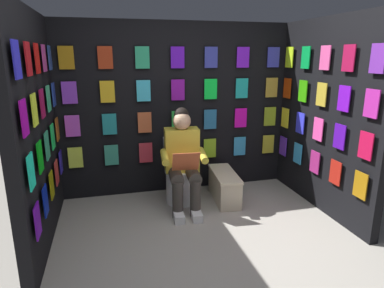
{
  "coord_description": "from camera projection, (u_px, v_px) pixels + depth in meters",
  "views": [
    {
      "loc": [
        0.89,
        2.36,
        1.78
      ],
      "look_at": [
        0.02,
        -1.02,
        0.85
      ],
      "focal_mm": 31.39,
      "sensor_mm": 36.0,
      "label": 1
    }
  ],
  "objects": [
    {
      "name": "comic_longbox_near",
      "position": [
        224.0,
        186.0,
        4.22
      ],
      "size": [
        0.34,
        0.76,
        0.36
      ],
      "rotation": [
        0.0,
        0.0,
        -0.09
      ],
      "color": "beige",
      "rests_on": "ground"
    },
    {
      "name": "ground_plane",
      "position": [
        224.0,
        269.0,
        2.88
      ],
      "size": [
        30.0,
        30.0,
        0.0
      ],
      "primitive_type": "plane",
      "color": "#9E998E"
    },
    {
      "name": "display_wall_right",
      "position": [
        36.0,
        131.0,
        3.1
      ],
      "size": [
        0.14,
        1.85,
        2.19
      ],
      "color": "black",
      "rests_on": "ground"
    },
    {
      "name": "toilet",
      "position": [
        181.0,
        175.0,
        4.19
      ],
      "size": [
        0.42,
        0.57,
        0.77
      ],
      "rotation": [
        0.0,
        0.0,
        -0.09
      ],
      "color": "white",
      "rests_on": "ground"
    },
    {
      "name": "person_reading",
      "position": [
        183.0,
        159.0,
        3.91
      ],
      "size": [
        0.55,
        0.71,
        1.19
      ],
      "rotation": [
        0.0,
        0.0,
        -0.09
      ],
      "color": "gold",
      "rests_on": "ground"
    },
    {
      "name": "display_wall_back",
      "position": [
        177.0,
        109.0,
        4.38
      ],
      "size": [
        3.08,
        0.14,
        2.19
      ],
      "color": "black",
      "rests_on": "ground"
    },
    {
      "name": "display_wall_left",
      "position": [
        326.0,
        117.0,
        3.84
      ],
      "size": [
        0.14,
        1.85,
        2.19
      ],
      "color": "black",
      "rests_on": "ground"
    }
  ]
}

